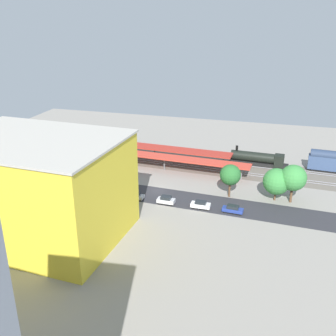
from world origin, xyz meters
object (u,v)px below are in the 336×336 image
at_px(locomotive, 260,159).
at_px(box_truck_1, 82,190).
at_px(construction_building, 36,189).
at_px(street_tree_1, 293,178).
at_px(parked_car_1, 201,205).
at_px(parked_car_3, 135,196).
at_px(parked_car_6, 52,186).
at_px(platform_canopy_far, 155,147).
at_px(parked_car_4, 110,193).
at_px(box_truck_0, 88,189).
at_px(parked_car_7, 24,182).
at_px(parked_car_2, 166,200).
at_px(parked_car_0, 233,210).
at_px(platform_canopy_near, 164,157).
at_px(street_tree_2, 276,182).
at_px(box_truck_2, 102,190).
at_px(street_tree_0, 230,175).
at_px(traffic_light, 111,181).
at_px(parked_car_5, 79,190).

relative_size(locomotive, box_truck_1, 1.70).
relative_size(construction_building, street_tree_1, 3.52).
xyz_separation_m(parked_car_1, parked_car_3, (15.88, -0.50, -0.05)).
bearing_deg(parked_car_6, platform_canopy_far, -123.21).
xyz_separation_m(parked_car_4, street_tree_1, (-41.76, -8.41, 5.30)).
distance_m(box_truck_0, box_truck_1, 1.46).
bearing_deg(parked_car_7, locomotive, -151.67).
height_order(parked_car_2, street_tree_1, street_tree_1).
relative_size(parked_car_4, construction_building, 0.14).
xyz_separation_m(parked_car_2, parked_car_6, (29.50, 0.04, 0.01)).
xyz_separation_m(parked_car_0, parked_car_6, (44.84, -0.21, 0.07)).
xyz_separation_m(platform_canopy_near, street_tree_2, (-30.37, 11.48, 0.97)).
relative_size(parked_car_4, parked_car_7, 1.02).
xyz_separation_m(parked_car_3, box_truck_2, (7.98, 0.86, 0.90)).
xyz_separation_m(platform_canopy_far, street_tree_0, (-24.98, 19.81, 1.88)).
height_order(construction_building, box_truck_1, construction_building).
bearing_deg(parked_car_2, platform_canopy_near, -72.58).
height_order(parked_car_2, street_tree_2, street_tree_2).
bearing_deg(parked_car_6, parked_car_3, -178.76).
bearing_deg(box_truck_1, parked_car_2, -174.75).
distance_m(parked_car_2, street_tree_0, 16.27).
bearing_deg(box_truck_2, street_tree_0, -164.46).
bearing_deg(parked_car_7, box_truck_1, 172.96).
bearing_deg(street_tree_0, parked_car_7, 8.24).
distance_m(platform_canopy_near, parked_car_7, 37.28).
height_order(platform_canopy_far, parked_car_2, platform_canopy_far).
distance_m(street_tree_0, street_tree_2, 10.61).
bearing_deg(box_truck_1, parked_car_4, -160.91).
relative_size(street_tree_1, street_tree_2, 1.16).
bearing_deg(parked_car_6, parked_car_4, -178.84).
bearing_deg(traffic_light, parked_car_1, -177.65).
height_order(platform_canopy_far, parked_car_7, platform_canopy_far).
xyz_separation_m(parked_car_6, street_tree_2, (-53.55, -8.72, 3.92)).
relative_size(parked_car_0, parked_car_3, 1.07).
height_order(parked_car_3, traffic_light, traffic_light).
height_order(box_truck_0, street_tree_1, street_tree_1).
distance_m(parked_car_3, traffic_light, 6.75).
relative_size(parked_car_3, construction_building, 0.14).
relative_size(parked_car_0, box_truck_0, 0.53).
bearing_deg(construction_building, platform_canopy_far, -97.28).
relative_size(parked_car_4, parked_car_5, 1.01).
bearing_deg(parked_car_6, street_tree_0, -169.80).
distance_m(parked_car_1, parked_car_7, 45.85).
height_order(construction_building, traffic_light, construction_building).
distance_m(parked_car_7, box_truck_0, 18.68).
bearing_deg(platform_canopy_far, parked_car_3, 97.81).
bearing_deg(parked_car_2, parked_car_4, -1.10).
distance_m(construction_building, box_truck_1, 19.07).
bearing_deg(parked_car_1, box_truck_1, 3.61).
bearing_deg(street_tree_2, parked_car_7, 7.74).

